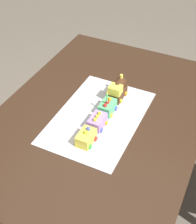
{
  "coord_description": "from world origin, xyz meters",
  "views": [
    {
      "loc": [
        1.1,
        0.51,
        1.82
      ],
      "look_at": [
        0.03,
        -0.0,
        0.77
      ],
      "focal_mm": 51.82,
      "sensor_mm": 36.0,
      "label": 1
    }
  ],
  "objects_px": {
    "cake_car_flatbed_mint_green": "(107,107)",
    "birthday_candle": "(107,97)",
    "dining_table": "(101,129)",
    "cake_locomotive": "(118,90)",
    "cake_car_gondola_lemon": "(86,138)",
    "cake_car_caboose_lavender": "(97,121)"
  },
  "relations": [
    {
      "from": "dining_table",
      "to": "cake_car_flatbed_mint_green",
      "type": "relative_size",
      "value": 14.0
    },
    {
      "from": "cake_car_flatbed_mint_green",
      "to": "cake_car_caboose_lavender",
      "type": "xyz_separation_m",
      "value": [
        0.12,
        0.0,
        0.0
      ]
    },
    {
      "from": "dining_table",
      "to": "cake_car_caboose_lavender",
      "type": "relative_size",
      "value": 14.0
    },
    {
      "from": "dining_table",
      "to": "birthday_candle",
      "type": "distance_m",
      "value": 0.22
    },
    {
      "from": "dining_table",
      "to": "birthday_candle",
      "type": "height_order",
      "value": "birthday_candle"
    },
    {
      "from": "cake_locomotive",
      "to": "cake_car_gondola_lemon",
      "type": "relative_size",
      "value": 1.4
    },
    {
      "from": "cake_car_caboose_lavender",
      "to": "birthday_candle",
      "type": "height_order",
      "value": "birthday_candle"
    },
    {
      "from": "cake_car_caboose_lavender",
      "to": "dining_table",
      "type": "bearing_deg",
      "value": -165.87
    },
    {
      "from": "dining_table",
      "to": "cake_locomotive",
      "type": "height_order",
      "value": "cake_locomotive"
    },
    {
      "from": "cake_locomotive",
      "to": "cake_car_caboose_lavender",
      "type": "height_order",
      "value": "cake_locomotive"
    },
    {
      "from": "cake_car_gondola_lemon",
      "to": "birthday_candle",
      "type": "height_order",
      "value": "birthday_candle"
    },
    {
      "from": "cake_locomotive",
      "to": "birthday_candle",
      "type": "bearing_deg",
      "value": 0.0
    },
    {
      "from": "cake_car_flatbed_mint_green",
      "to": "cake_car_gondola_lemon",
      "type": "height_order",
      "value": "same"
    },
    {
      "from": "cake_car_caboose_lavender",
      "to": "birthday_candle",
      "type": "relative_size",
      "value": 1.58
    },
    {
      "from": "cake_car_flatbed_mint_green",
      "to": "birthday_candle",
      "type": "relative_size",
      "value": 1.58
    },
    {
      "from": "cake_locomotive",
      "to": "cake_car_flatbed_mint_green",
      "type": "xyz_separation_m",
      "value": [
        0.13,
        0.0,
        -0.02
      ]
    },
    {
      "from": "cake_car_gondola_lemon",
      "to": "dining_table",
      "type": "bearing_deg",
      "value": -173.79
    },
    {
      "from": "cake_locomotive",
      "to": "birthday_candle",
      "type": "xyz_separation_m",
      "value": [
        0.14,
        0.0,
        0.06
      ]
    },
    {
      "from": "dining_table",
      "to": "cake_car_gondola_lemon",
      "type": "xyz_separation_m",
      "value": [
        0.21,
        0.02,
        0.14
      ]
    },
    {
      "from": "cake_car_caboose_lavender",
      "to": "cake_car_flatbed_mint_green",
      "type": "bearing_deg",
      "value": 180.0
    },
    {
      "from": "cake_car_caboose_lavender",
      "to": "birthday_candle",
      "type": "distance_m",
      "value": 0.13
    },
    {
      "from": "cake_car_flatbed_mint_green",
      "to": "birthday_candle",
      "type": "height_order",
      "value": "birthday_candle"
    }
  ]
}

